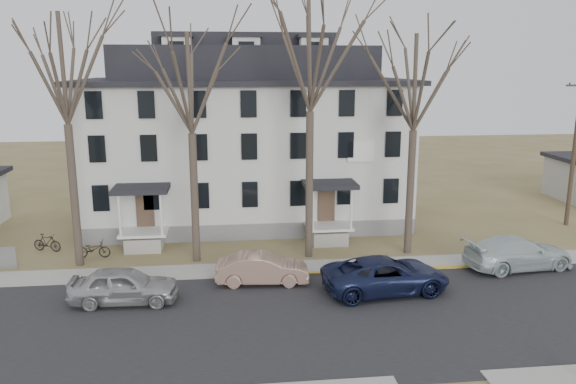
{
  "coord_description": "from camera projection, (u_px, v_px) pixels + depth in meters",
  "views": [
    {
      "loc": [
        -3.34,
        -18.76,
        10.13
      ],
      "look_at": [
        -0.22,
        9.0,
        3.79
      ],
      "focal_mm": 35.0,
      "sensor_mm": 36.0,
      "label": 1
    }
  ],
  "objects": [
    {
      "name": "ground",
      "position": [
        321.0,
        345.0,
        20.79
      ],
      "size": [
        120.0,
        120.0,
        0.0
      ],
      "primitive_type": "plane",
      "color": "olive",
      "rests_on": "ground"
    },
    {
      "name": "main_road",
      "position": [
        313.0,
        321.0,
        22.73
      ],
      "size": [
        120.0,
        10.0,
        0.04
      ],
      "primitive_type": "cube",
      "color": "#27272A",
      "rests_on": "ground"
    },
    {
      "name": "far_sidewalk",
      "position": [
        295.0,
        269.0,
        28.54
      ],
      "size": [
        120.0,
        2.0,
        0.08
      ],
      "primitive_type": "cube",
      "color": "#A09F97",
      "rests_on": "ground"
    },
    {
      "name": "yellow_curb",
      "position": [
        395.0,
        271.0,
        28.22
      ],
      "size": [
        14.0,
        0.25,
        0.06
      ],
      "primitive_type": "cube",
      "color": "gold",
      "rests_on": "ground"
    },
    {
      "name": "boarding_house",
      "position": [
        246.0,
        139.0,
        36.78
      ],
      "size": [
        20.8,
        12.36,
        12.05
      ],
      "color": "slate",
      "rests_on": "ground"
    },
    {
      "name": "tree_far_left",
      "position": [
        62.0,
        60.0,
        26.8
      ],
      "size": [
        8.4,
        8.4,
        13.72
      ],
      "color": "#473B31",
      "rests_on": "ground"
    },
    {
      "name": "tree_mid_left",
      "position": [
        190.0,
        76.0,
        27.62
      ],
      "size": [
        7.8,
        7.8,
        12.74
      ],
      "color": "#473B31",
      "rests_on": "ground"
    },
    {
      "name": "tree_center",
      "position": [
        311.0,
        45.0,
        27.94
      ],
      "size": [
        9.0,
        9.0,
        14.7
      ],
      "color": "#473B31",
      "rests_on": "ground"
    },
    {
      "name": "tree_mid_right",
      "position": [
        416.0,
        75.0,
        28.87
      ],
      "size": [
        7.8,
        7.8,
        12.74
      ],
      "color": "#473B31",
      "rests_on": "ground"
    },
    {
      "name": "utility_pole_far",
      "position": [
        574.0,
        150.0,
        35.29
      ],
      "size": [
        2.0,
        0.28,
        9.5
      ],
      "color": "#3D3023",
      "rests_on": "ground"
    },
    {
      "name": "car_silver",
      "position": [
        124.0,
        286.0,
        24.24
      ],
      "size": [
        4.7,
        2.03,
        1.58
      ],
      "primitive_type": "imported",
      "rotation": [
        0.0,
        0.0,
        1.54
      ],
      "color": "#AAABAC",
      "rests_on": "ground"
    },
    {
      "name": "car_tan",
      "position": [
        262.0,
        269.0,
        26.45
      ],
      "size": [
        4.45,
        1.81,
        1.44
      ],
      "primitive_type": "imported",
      "rotation": [
        0.0,
        0.0,
        1.5
      ],
      "color": "#A07A67",
      "rests_on": "ground"
    },
    {
      "name": "car_navy",
      "position": [
        386.0,
        276.0,
        25.41
      ],
      "size": [
        5.99,
        3.25,
        1.59
      ],
      "primitive_type": "imported",
      "rotation": [
        0.0,
        0.0,
        1.68
      ],
      "color": "#161E40",
      "rests_on": "ground"
    },
    {
      "name": "car_white",
      "position": [
        518.0,
        254.0,
        28.38
      ],
      "size": [
        5.82,
        2.97,
        1.62
      ],
      "primitive_type": "imported",
      "rotation": [
        0.0,
        0.0,
        1.7
      ],
      "color": "silver",
      "rests_on": "ground"
    },
    {
      "name": "bicycle_left",
      "position": [
        93.0,
        250.0,
        29.98
      ],
      "size": [
        1.83,
        0.72,
        0.95
      ],
      "primitive_type": "imported",
      "rotation": [
        0.0,
        0.0,
        1.52
      ],
      "color": "black",
      "rests_on": "ground"
    },
    {
      "name": "bicycle_right",
      "position": [
        47.0,
        243.0,
        30.99
      ],
      "size": [
        1.73,
        0.98,
        1.0
      ],
      "primitive_type": "imported",
      "rotation": [
        0.0,
        0.0,
        1.24
      ],
      "color": "black",
      "rests_on": "ground"
    }
  ]
}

